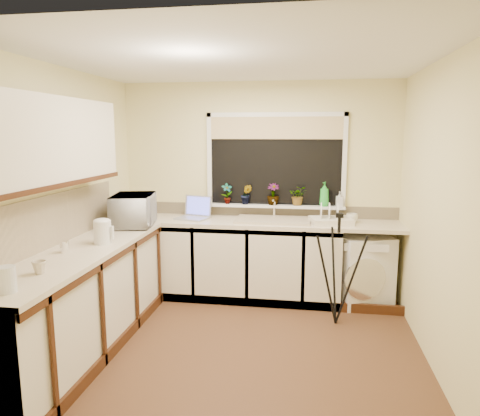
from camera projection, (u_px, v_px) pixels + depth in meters
name	position (u px, v px, depth m)	size (l,w,h in m)	color
floor	(238.00, 346.00, 3.93)	(3.20, 3.20, 0.00)	#543121
ceiling	(238.00, 59.00, 3.52)	(3.20, 3.20, 0.00)	white
wall_back	(258.00, 189.00, 5.19)	(3.20, 3.20, 0.00)	beige
wall_front	(191.00, 260.00, 2.27)	(3.20, 3.20, 0.00)	beige
wall_left	(62.00, 205.00, 3.97)	(3.00, 3.00, 0.00)	beige
wall_right	(438.00, 216.00, 3.48)	(3.00, 3.00, 0.00)	beige
base_cabinet_back	(227.00, 260.00, 5.08)	(2.55, 0.60, 0.86)	silver
base_cabinet_left	(82.00, 304.00, 3.77)	(0.54, 2.40, 0.86)	silver
worktop_back	(255.00, 222.00, 4.95)	(3.20, 0.60, 0.04)	beige
worktop_left	(79.00, 253.00, 3.69)	(0.60, 2.40, 0.04)	beige
upper_cabinet	(45.00, 142.00, 3.41)	(0.28, 1.90, 0.70)	silver
splashback_left	(45.00, 223.00, 3.70)	(0.02, 2.40, 0.45)	beige
splashback_back	(258.00, 210.00, 5.22)	(3.20, 0.02, 0.14)	beige
window_glass	(276.00, 161.00, 5.09)	(1.50, 0.02, 1.00)	black
window_blind	(276.00, 128.00, 5.00)	(1.50, 0.02, 0.25)	tan
windowsill	(275.00, 206.00, 5.12)	(1.60, 0.14, 0.03)	white
sink	(273.00, 220.00, 4.92)	(0.82, 0.46, 0.03)	tan
faucet	(274.00, 208.00, 5.07)	(0.03, 0.03, 0.24)	silver
washing_machine	(362.00, 269.00, 4.88)	(0.54, 0.52, 0.77)	white
laptop	(195.00, 212.00, 5.08)	(0.41, 0.37, 0.26)	#A8A9B0
kettle	(102.00, 232.00, 3.91)	(0.15, 0.15, 0.20)	white
dish_rack	(331.00, 221.00, 4.77)	(0.43, 0.32, 0.06)	beige
tripod	(338.00, 269.00, 4.30)	(0.54, 0.54, 1.11)	black
glass_jug	(7.00, 280.00, 2.70)	(0.11, 0.11, 0.16)	silver
steel_jar	(64.00, 247.00, 3.62)	(0.07, 0.07, 0.10)	white
microwave	(134.00, 210.00, 4.67)	(0.59, 0.40, 0.33)	white
plant_a	(227.00, 194.00, 5.16)	(0.13, 0.09, 0.24)	#999999
plant_b	(246.00, 194.00, 5.12)	(0.13, 0.10, 0.23)	#999999
plant_c	(273.00, 194.00, 5.09)	(0.14, 0.14, 0.25)	#999999
plant_d	(298.00, 196.00, 5.05)	(0.20, 0.17, 0.22)	#999999
soap_bottle_green	(324.00, 194.00, 4.99)	(0.11, 0.11, 0.27)	green
soap_bottle_clear	(340.00, 199.00, 4.98)	(0.08, 0.08, 0.17)	#999999
cup_back	(352.00, 218.00, 4.82)	(0.13, 0.13, 0.10)	silver
cup_left	(39.00, 267.00, 3.07)	(0.10, 0.10, 0.09)	beige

